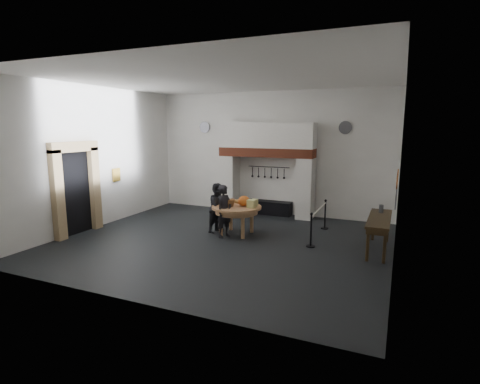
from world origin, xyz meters
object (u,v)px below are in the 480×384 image
at_px(work_table, 237,207).
at_px(visitor_near, 224,211).
at_px(visitor_far, 218,208).
at_px(side_table, 380,219).
at_px(iron_range, 266,207).
at_px(barrier_post_near, 311,231).
at_px(barrier_post_far, 325,215).

bearing_deg(work_table, visitor_near, -117.27).
height_order(visitor_far, side_table, visitor_far).
relative_size(iron_range, barrier_post_near, 2.11).
bearing_deg(visitor_near, side_table, -66.51).
xyz_separation_m(work_table, visitor_far, (-0.61, -0.01, -0.07)).
xyz_separation_m(visitor_far, barrier_post_near, (2.96, -0.31, -0.32)).
distance_m(side_table, barrier_post_near, 1.80).
bearing_deg(visitor_far, visitor_near, -122.96).
height_order(iron_range, barrier_post_far, barrier_post_far).
relative_size(visitor_near, visitor_far, 1.02).
bearing_deg(iron_range, visitor_near, -92.81).
xyz_separation_m(iron_range, visitor_far, (-0.56, -2.87, 0.52)).
distance_m(iron_range, side_table, 5.00).
bearing_deg(visitor_near, barrier_post_near, -70.96).
xyz_separation_m(work_table, side_table, (4.05, 0.08, 0.03)).
bearing_deg(visitor_far, barrier_post_far, -48.22).
height_order(visitor_far, barrier_post_far, visitor_far).
height_order(work_table, side_table, side_table).
xyz_separation_m(barrier_post_near, barrier_post_far, (0.00, 2.00, 0.00)).
bearing_deg(iron_range, barrier_post_far, -26.24).
xyz_separation_m(visitor_far, side_table, (4.66, 0.09, 0.10)).
relative_size(work_table, barrier_post_near, 1.67).
height_order(barrier_post_near, barrier_post_far, same).
height_order(side_table, barrier_post_near, same).
bearing_deg(work_table, barrier_post_far, 35.63).
xyz_separation_m(iron_range, visitor_near, (-0.16, -3.27, 0.53)).
height_order(visitor_far, barrier_post_near, visitor_far).
bearing_deg(visitor_near, work_table, -10.28).
bearing_deg(side_table, visitor_far, -178.95).
height_order(work_table, visitor_near, visitor_near).
bearing_deg(work_table, barrier_post_near, -7.65).
bearing_deg(barrier_post_far, barrier_post_near, -90.00).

